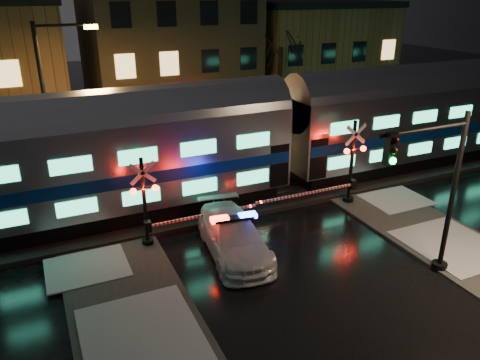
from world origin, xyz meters
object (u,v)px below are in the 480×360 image
at_px(traffic_light, 434,196).
at_px(crossing_signal_left, 155,210).
at_px(crossing_signal_right, 346,172).
at_px(police_car, 234,236).
at_px(streetlight, 52,102).

bearing_deg(traffic_light, crossing_signal_left, 152.95).
bearing_deg(crossing_signal_left, crossing_signal_right, 0.05).
bearing_deg(police_car, crossing_signal_right, 23.39).
bearing_deg(traffic_light, police_car, 152.38).
distance_m(police_car, crossing_signal_right, 7.11).
relative_size(police_car, streetlight, 0.64).
relative_size(crossing_signal_left, streetlight, 0.63).
distance_m(police_car, traffic_light, 7.59).
height_order(traffic_light, streetlight, streetlight).
bearing_deg(crossing_signal_left, traffic_light, -37.23).
bearing_deg(streetlight, police_car, -56.83).
height_order(police_car, traffic_light, traffic_light).
xyz_separation_m(police_car, traffic_light, (5.66, -4.39, 2.51)).
xyz_separation_m(police_car, streetlight, (-5.64, 8.63, 4.20)).
bearing_deg(streetlight, traffic_light, -49.05).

